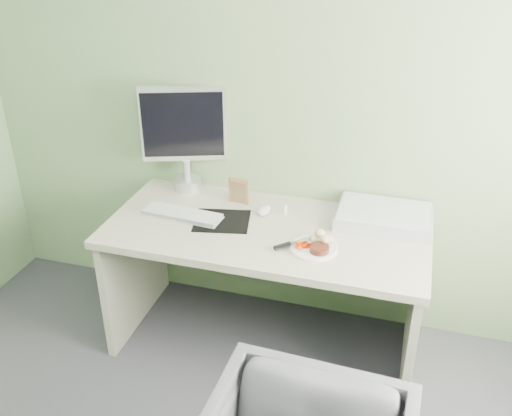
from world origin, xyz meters
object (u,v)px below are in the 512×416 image
(monitor, at_px, (186,133))
(desk, at_px, (266,259))
(scanner, at_px, (384,217))
(plate, at_px, (314,248))

(monitor, bearing_deg, desk, -49.99)
(desk, xyz_separation_m, scanner, (0.56, 0.20, 0.22))
(desk, bearing_deg, scanner, 20.22)
(scanner, relative_size, monitor, 0.80)
(desk, distance_m, plate, 0.35)
(scanner, height_order, monitor, monitor)
(plate, xyz_separation_m, monitor, (-0.81, 0.45, 0.33))
(plate, relative_size, scanner, 0.48)
(desk, height_order, plate, plate)
(scanner, bearing_deg, monitor, 174.31)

